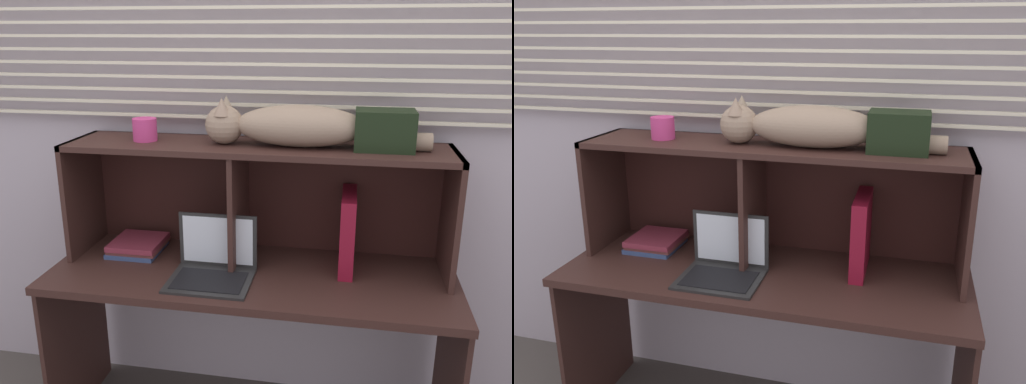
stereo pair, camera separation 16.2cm
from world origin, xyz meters
TOP-DOWN VIEW (x-y plane):
  - back_panel_with_blinds at (0.00, 0.55)m, footprint 4.40×0.08m
  - desk at (0.00, 0.23)m, footprint 1.53×0.56m
  - hutch_shelf_unit at (-0.01, 0.37)m, footprint 1.45×0.32m
  - cat at (0.13, 0.34)m, footprint 0.82×0.19m
  - laptop at (-0.13, 0.16)m, footprint 0.30×0.25m
  - binder_upright at (0.35, 0.34)m, footprint 0.05×0.26m
  - book_stack at (-0.50, 0.33)m, footprint 0.21×0.22m
  - small_basket at (-0.44, 0.34)m, footprint 0.09×0.09m
  - storage_box at (0.46, 0.34)m, footprint 0.21×0.15m

SIDE VIEW (x-z plane):
  - desk at x=0.00m, z-range 0.23..0.94m
  - book_stack at x=-0.50m, z-range 0.71..0.77m
  - laptop at x=-0.13m, z-range 0.65..0.87m
  - binder_upright at x=0.35m, z-range 0.71..1.01m
  - hutch_shelf_unit at x=-0.01m, z-range 0.80..1.27m
  - small_basket at x=-0.44m, z-range 1.18..1.27m
  - storage_box at x=0.46m, z-range 1.18..1.32m
  - cat at x=0.13m, z-range 1.17..1.34m
  - back_panel_with_blinds at x=0.00m, z-range 0.01..2.51m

